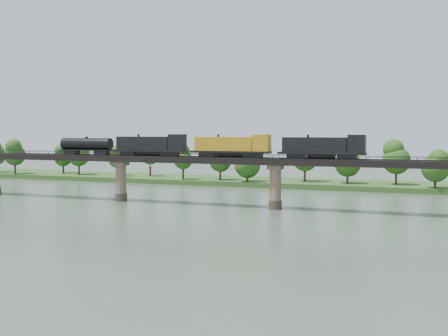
% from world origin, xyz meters
% --- Properties ---
extents(ground, '(400.00, 400.00, 0.00)m').
position_xyz_m(ground, '(0.00, 0.00, 0.00)').
color(ground, '#394939').
rests_on(ground, ground).
extents(far_bank, '(300.00, 24.00, 1.60)m').
position_xyz_m(far_bank, '(0.00, 85.00, 0.80)').
color(far_bank, '#2A4D1E').
rests_on(far_bank, ground).
extents(bridge, '(236.00, 30.00, 11.50)m').
position_xyz_m(bridge, '(0.00, 30.00, 5.46)').
color(bridge, '#473A2D').
rests_on(bridge, ground).
extents(bridge_superstructure, '(220.00, 4.90, 0.75)m').
position_xyz_m(bridge_superstructure, '(0.00, 30.00, 11.79)').
color(bridge_superstructure, black).
rests_on(bridge_superstructure, bridge).
extents(far_treeline, '(289.06, 17.54, 13.60)m').
position_xyz_m(far_treeline, '(-8.21, 80.52, 8.83)').
color(far_treeline, '#382619').
rests_on(far_treeline, far_bank).
extents(freight_train, '(77.39, 3.02, 5.33)m').
position_xyz_m(freight_train, '(-17.63, 30.00, 14.04)').
color(freight_train, black).
rests_on(freight_train, bridge).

